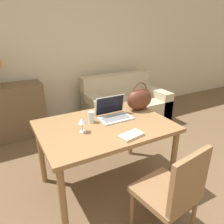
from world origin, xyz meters
name	(u,v)px	position (x,y,z in m)	size (l,w,h in m)	color
wall_back	(49,46)	(0.00, 2.76, 1.35)	(10.00, 0.06, 2.70)	beige
dining_table	(105,132)	(-0.01, 0.74, 0.68)	(1.31, 0.92, 0.76)	olive
chair	(173,191)	(0.17, -0.09, 0.49)	(0.50, 0.50, 0.89)	olive
couch	(125,106)	(1.11, 2.14, 0.28)	(1.40, 0.93, 0.82)	#C1B293
sideboard	(14,112)	(-0.74, 2.44, 0.42)	(0.92, 0.40, 0.85)	brown
laptop	(113,112)	(0.15, 0.86, 0.82)	(0.35, 0.26, 0.22)	silver
drinking_glass	(91,117)	(-0.11, 0.85, 0.82)	(0.07, 0.07, 0.12)	silver
wine_glass	(82,121)	(-0.27, 0.69, 0.87)	(0.08, 0.08, 0.15)	silver
handbag	(139,99)	(0.53, 0.91, 0.89)	(0.32, 0.19, 0.33)	#592D1E
book	(131,135)	(0.08, 0.40, 0.77)	(0.24, 0.16, 0.02)	beige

